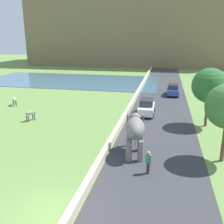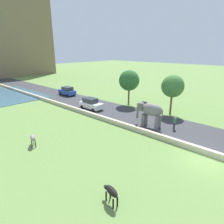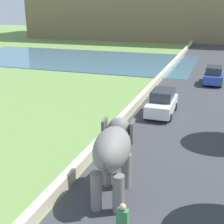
{
  "view_description": "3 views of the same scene",
  "coord_description": "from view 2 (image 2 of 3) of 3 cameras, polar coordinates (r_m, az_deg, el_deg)",
  "views": [
    {
      "loc": [
        5.39,
        -9.8,
        8.6
      ],
      "look_at": [
        0.66,
        12.18,
        1.9
      ],
      "focal_mm": 40.28,
      "sensor_mm": 36.0,
      "label": 1
    },
    {
      "loc": [
        -15.87,
        -3.72,
        9.07
      ],
      "look_at": [
        1.48,
        12.05,
        1.38
      ],
      "focal_mm": 30.82,
      "sensor_mm": 36.0,
      "label": 2
    },
    {
      "loc": [
        6.95,
        -2.81,
        7.39
      ],
      "look_at": [
        1.56,
        12.81,
        1.75
      ],
      "focal_mm": 49.88,
      "sensor_mm": 36.0,
      "label": 3
    }
  ],
  "objects": [
    {
      "name": "ground_plane",
      "position": [
        18.66,
        25.82,
        -12.94
      ],
      "size": [
        220.0,
        220.0,
        0.0
      ],
      "primitive_type": "plane",
      "color": "#6B8E47"
    },
    {
      "name": "person_beside_elephant",
      "position": [
        23.72,
        18.05,
        -3.0
      ],
      "size": [
        0.36,
        0.22,
        1.63
      ],
      "color": "#33333D",
      "rests_on": "ground"
    },
    {
      "name": "tree_near",
      "position": [
        28.55,
        17.56,
        7.27
      ],
      "size": [
        3.17,
        3.17,
        5.69
      ],
      "color": "brown",
      "rests_on": "ground"
    },
    {
      "name": "car_blue",
      "position": [
        40.58,
        -13.15,
        6.07
      ],
      "size": [
        1.85,
        4.03,
        1.8
      ],
      "color": "#2D4CA8",
      "rests_on": "ground"
    },
    {
      "name": "tree_far",
      "position": [
        32.31,
        5.11,
        9.28
      ],
      "size": [
        3.4,
        3.4,
        5.84
      ],
      "color": "brown",
      "rests_on": "ground"
    },
    {
      "name": "barrier_wall",
      "position": [
        29.0,
        -9.12,
        0.26
      ],
      "size": [
        0.4,
        110.0,
        0.55
      ],
      "primitive_type": "cube",
      "color": "beige",
      "rests_on": "ground"
    },
    {
      "name": "car_white",
      "position": [
        30.4,
        -6.27,
        2.45
      ],
      "size": [
        1.8,
        4.0,
        1.8
      ],
      "color": "white",
      "rests_on": "ground"
    },
    {
      "name": "cow_black",
      "position": [
        12.63,
        -0.25,
        -22.53
      ],
      "size": [
        0.68,
        1.42,
        1.15
      ],
      "color": "black",
      "rests_on": "ground"
    },
    {
      "name": "elephant",
      "position": [
        23.45,
        11.2,
        0.35
      ],
      "size": [
        1.73,
        3.55,
        2.99
      ],
      "color": "slate",
      "rests_on": "ground"
    },
    {
      "name": "cow_grey",
      "position": [
        20.41,
        -22.44,
        -7.11
      ],
      "size": [
        0.87,
        1.4,
        1.15
      ],
      "color": "gray",
      "rests_on": "ground"
    },
    {
      "name": "road_surface",
      "position": [
        32.87,
        -6.15,
        2.09
      ],
      "size": [
        7.0,
        120.0,
        0.06
      ],
      "primitive_type": "cube",
      "color": "#38383D",
      "rests_on": "ground"
    }
  ]
}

